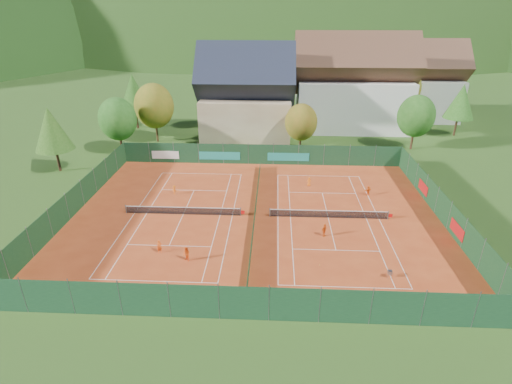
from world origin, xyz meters
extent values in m
plane|color=#284B17|center=(0.00, 0.00, -0.02)|extent=(600.00, 600.00, 0.00)
cube|color=#B33F1A|center=(0.00, 0.00, 0.01)|extent=(40.00, 32.00, 0.01)
cube|color=white|center=(-8.00, 11.88, 0.01)|extent=(10.97, 0.06, 0.00)
cube|color=white|center=(-8.00, -11.88, 0.01)|extent=(10.97, 0.06, 0.00)
cube|color=white|center=(-13.48, 0.00, 0.01)|extent=(0.06, 23.77, 0.00)
cube|color=white|center=(-2.51, 0.00, 0.01)|extent=(0.06, 23.77, 0.00)
cube|color=white|center=(-12.12, 0.00, 0.01)|extent=(0.06, 23.77, 0.00)
cube|color=white|center=(-3.88, 0.00, 0.01)|extent=(0.06, 23.77, 0.00)
cube|color=white|center=(-8.00, 6.40, 0.01)|extent=(8.23, 0.06, 0.00)
cube|color=white|center=(-8.00, -6.40, 0.01)|extent=(8.23, 0.06, 0.00)
cube|color=white|center=(-8.00, 0.00, 0.01)|extent=(0.06, 12.80, 0.00)
cube|color=white|center=(8.00, 11.88, 0.01)|extent=(10.97, 0.06, 0.00)
cube|color=white|center=(8.00, -11.88, 0.01)|extent=(10.97, 0.06, 0.00)
cube|color=white|center=(2.51, 0.00, 0.01)|extent=(0.06, 23.77, 0.00)
cube|color=white|center=(13.48, 0.00, 0.01)|extent=(0.06, 23.77, 0.00)
cube|color=white|center=(3.88, 0.00, 0.01)|extent=(0.06, 23.77, 0.00)
cube|color=white|center=(12.12, 0.00, 0.01)|extent=(0.06, 23.77, 0.00)
cube|color=white|center=(8.00, 6.40, 0.01)|extent=(8.23, 0.06, 0.00)
cube|color=white|center=(8.00, -6.40, 0.01)|extent=(8.23, 0.06, 0.00)
cube|color=white|center=(8.00, 0.00, 0.01)|extent=(0.06, 12.80, 0.00)
cylinder|color=#59595B|center=(-14.40, 0.00, 0.51)|extent=(0.10, 0.10, 1.02)
cylinder|color=#59595B|center=(-1.60, 0.00, 0.51)|extent=(0.10, 0.10, 1.02)
cube|color=black|center=(-8.00, 0.00, 0.46)|extent=(12.80, 0.02, 0.86)
cube|color=white|center=(-8.00, 0.00, 0.89)|extent=(12.80, 0.04, 0.06)
cube|color=red|center=(-1.35, 0.00, 0.45)|extent=(0.40, 0.04, 0.40)
cylinder|color=#59595B|center=(1.60, 0.00, 0.51)|extent=(0.10, 0.10, 1.02)
cylinder|color=#59595B|center=(14.40, 0.00, 0.51)|extent=(0.10, 0.10, 1.02)
cube|color=black|center=(8.00, 0.00, 0.46)|extent=(12.80, 0.02, 0.86)
cube|color=white|center=(8.00, 0.00, 0.89)|extent=(12.80, 0.04, 0.06)
cube|color=red|center=(14.65, 0.00, 0.45)|extent=(0.40, 0.04, 0.40)
cube|color=#14381C|center=(0.00, 0.00, 0.50)|extent=(0.03, 28.80, 1.00)
cube|color=#14391F|center=(0.00, 16.00, 1.50)|extent=(40.00, 0.04, 3.00)
cube|color=teal|center=(-6.00, 15.94, 1.20)|extent=(6.00, 0.03, 1.20)
cube|color=teal|center=(4.00, 15.94, 1.20)|extent=(6.00, 0.03, 1.20)
cube|color=silver|center=(-14.00, 15.94, 1.20)|extent=(4.00, 0.03, 1.20)
cube|color=#153B21|center=(0.00, -16.00, 1.50)|extent=(40.00, 0.04, 3.00)
cube|color=#153B1C|center=(-20.00, 0.00, 1.50)|extent=(0.04, 32.00, 3.00)
cube|color=#13351A|center=(20.00, 0.00, 1.50)|extent=(0.04, 32.00, 3.00)
cube|color=#B21414|center=(19.94, -4.00, 1.20)|extent=(0.03, 3.00, 1.20)
cube|color=#B21414|center=(19.94, 6.00, 1.20)|extent=(0.03, 3.00, 1.20)
cube|color=beige|center=(-3.00, 30.00, 3.50)|extent=(15.00, 12.00, 7.00)
cube|color=#1E2333|center=(-3.00, 30.00, 10.00)|extent=(16.20, 12.00, 12.00)
cube|color=silver|center=(16.00, 36.00, 4.50)|extent=(20.00, 11.00, 9.00)
cube|color=brown|center=(16.00, 36.00, 11.75)|extent=(21.60, 11.00, 11.00)
cube|color=silver|center=(30.00, 44.00, 4.00)|extent=(16.00, 10.00, 8.00)
cube|color=brown|center=(30.00, 44.00, 10.50)|extent=(17.28, 10.00, 10.00)
cylinder|color=#412517|center=(-22.00, 20.00, 1.40)|extent=(0.36, 0.36, 2.80)
ellipsoid|color=#25611B|center=(-22.00, 20.00, 5.40)|extent=(5.72, 5.72, 6.58)
cylinder|color=#432F18|center=(-18.00, 26.00, 1.57)|extent=(0.36, 0.36, 3.15)
ellipsoid|color=olive|center=(-18.00, 26.00, 6.07)|extent=(6.44, 6.44, 7.40)
cylinder|color=#472A19|center=(-24.00, 34.00, 1.75)|extent=(0.36, 0.36, 3.50)
cone|color=#255719|center=(-24.00, 34.00, 6.75)|extent=(5.60, 5.60, 6.50)
cylinder|color=#402C17|center=(6.00, 22.00, 1.22)|extent=(0.36, 0.36, 2.45)
ellipsoid|color=olive|center=(6.00, 22.00, 4.72)|extent=(5.01, 5.01, 5.76)
cylinder|color=#4B2D1B|center=(24.00, 24.00, 1.40)|extent=(0.36, 0.36, 2.80)
ellipsoid|color=#245A19|center=(24.00, 24.00, 5.40)|extent=(5.72, 5.72, 6.58)
cylinder|color=#422817|center=(34.00, 32.00, 1.57)|extent=(0.36, 0.36, 3.15)
cone|color=#275F1B|center=(34.00, 32.00, 6.07)|extent=(5.04, 5.04, 5.85)
cylinder|color=#402517|center=(-28.00, 12.00, 1.57)|extent=(0.36, 0.36, 3.15)
cone|color=#2E5B1A|center=(-28.00, 12.00, 6.07)|extent=(5.04, 5.04, 5.85)
cylinder|color=#49311A|center=(26.00, 40.00, 1.75)|extent=(0.36, 0.36, 3.50)
ellipsoid|color=olive|center=(26.00, 40.00, 6.75)|extent=(7.15, 7.15, 8.22)
ellipsoid|color=black|center=(10.00, 300.00, -42.35)|extent=(440.00, 440.00, 242.00)
cylinder|color=slate|center=(11.81, -10.57, 0.40)|extent=(0.02, 0.02, 0.80)
cylinder|color=slate|center=(12.11, -10.57, 0.40)|extent=(0.02, 0.02, 0.80)
cylinder|color=slate|center=(11.81, -10.27, 0.40)|extent=(0.02, 0.02, 0.80)
cylinder|color=slate|center=(12.11, -10.27, 0.40)|extent=(0.02, 0.02, 0.80)
cube|color=slate|center=(11.96, -10.42, 0.55)|extent=(0.34, 0.34, 0.30)
ellipsoid|color=#CCD833|center=(11.96, -10.42, 0.58)|extent=(0.28, 0.28, 0.16)
sphere|color=#CCD833|center=(-6.14, -5.65, 0.03)|extent=(0.07, 0.07, 0.07)
sphere|color=#CCD833|center=(6.23, -8.91, 0.03)|extent=(0.07, 0.07, 0.07)
sphere|color=#CCD833|center=(-0.12, 6.13, 0.03)|extent=(0.07, 0.07, 0.07)
sphere|color=#CCD833|center=(-6.01, 9.68, 0.03)|extent=(0.07, 0.07, 0.07)
imported|color=#F85916|center=(-8.55, -7.58, 0.65)|extent=(0.56, 0.49, 1.31)
imported|color=#F75915|center=(-5.74, -8.84, 0.73)|extent=(0.90, 0.88, 1.46)
imported|color=orange|center=(-10.14, 5.14, 0.60)|extent=(0.89, 0.77, 1.20)
imported|color=#D95213|center=(7.12, -3.88, 0.70)|extent=(0.80, 0.84, 1.40)
imported|color=orange|center=(6.49, 8.50, 0.59)|extent=(0.60, 0.40, 1.19)
imported|color=orange|center=(13.48, 6.02, 0.62)|extent=(1.19, 0.89, 1.24)
camera|label=1|loc=(1.99, -38.62, 20.95)|focal=28.00mm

